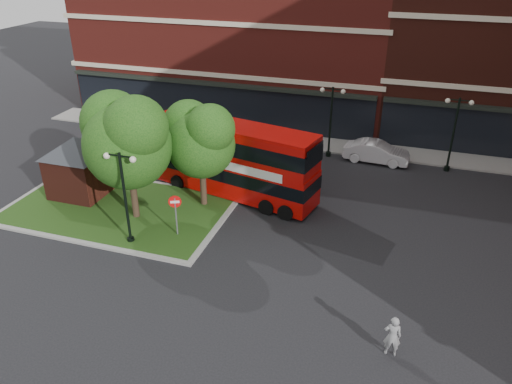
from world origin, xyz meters
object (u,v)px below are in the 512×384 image
(car_silver, at_px, (243,137))
(woman, at_px, (392,336))
(car_white, at_px, (376,152))
(bus, at_px, (234,155))

(car_silver, bearing_deg, woman, -139.87)
(car_white, bearing_deg, car_silver, 92.33)
(bus, distance_m, woman, 14.60)
(car_white, bearing_deg, bus, 138.14)
(bus, height_order, car_silver, bus)
(bus, xyz_separation_m, car_silver, (-2.19, 7.74, -1.94))
(woman, height_order, car_silver, woman)
(bus, relative_size, woman, 5.91)
(woman, relative_size, car_white, 0.40)
(bus, relative_size, car_silver, 2.92)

